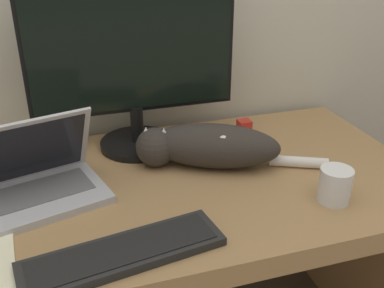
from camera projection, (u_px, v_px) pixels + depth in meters
name	position (u px, v px, depth m)	size (l,w,h in m)	color
desk	(161.00, 227.00, 1.30)	(1.49, 0.74, 0.72)	#A37A4C
monitor	(133.00, 62.00, 1.32)	(0.62, 0.24, 0.53)	black
laptop	(38.00, 182.00, 1.15)	(0.36, 0.30, 0.22)	#B7B7BC
external_keyboard	(124.00, 253.00, 0.95)	(0.45, 0.19, 0.02)	black
cat	(206.00, 145.00, 1.29)	(0.53, 0.28, 0.13)	#332D28
coffee_mug	(335.00, 185.00, 1.13)	(0.08, 0.08, 0.09)	white
small_toy	(244.00, 126.00, 1.53)	(0.04, 0.04, 0.04)	red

